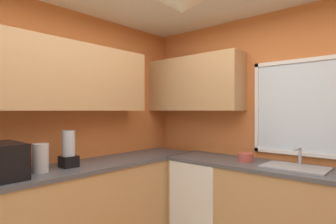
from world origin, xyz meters
TOP-DOWN VIEW (x-y plane):
  - room_shell at (-0.35, 0.41)m, footprint 3.55×3.55m
  - counter_run_left at (-1.41, 0.00)m, footprint 0.65×3.16m
  - counter_run_back at (0.21, 1.41)m, footprint 2.64×0.65m
  - dishwasher at (-0.75, 1.38)m, footprint 0.60×0.60m
  - kettle at (-1.39, -0.29)m, footprint 0.14×0.14m
  - sink_assembly at (0.27, 1.41)m, footprint 0.58×0.40m
  - bowl at (-0.24, 1.41)m, footprint 0.16×0.16m
  - blender_appliance at (-1.41, -0.01)m, footprint 0.15×0.15m

SIDE VIEW (x-z plane):
  - dishwasher at x=-0.75m, z-range 0.00..0.85m
  - counter_run_left at x=-1.41m, z-range 0.00..0.90m
  - counter_run_back at x=0.21m, z-range 0.00..0.90m
  - sink_assembly at x=0.27m, z-range 0.81..1.00m
  - bowl at x=-0.24m, z-range 0.90..0.99m
  - kettle at x=-1.39m, z-range 0.90..1.15m
  - blender_appliance at x=-1.41m, z-range 0.88..1.24m
  - room_shell at x=-0.35m, z-range 0.41..3.04m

